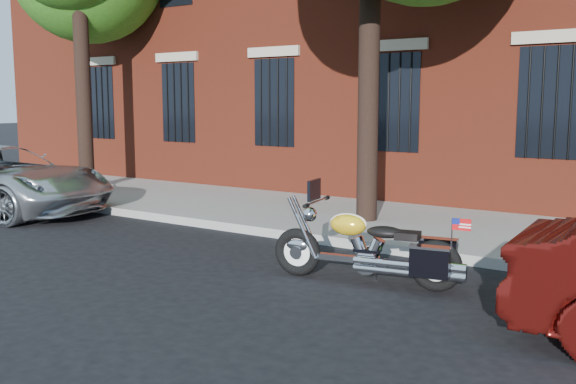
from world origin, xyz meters
The scene contains 4 objects.
ground centered at (0.00, 0.00, 0.00)m, with size 120.00×120.00×0.00m, color black.
curb centered at (0.00, 1.38, 0.07)m, with size 40.00×0.16×0.15m, color gray.
sidewalk centered at (0.00, 3.26, 0.07)m, with size 40.00×3.60×0.15m, color gray.
motorcycle centered at (2.20, -0.25, 0.42)m, with size 2.50×0.96×1.25m.
Camera 1 is at (5.57, -7.10, 2.19)m, focal length 40.00 mm.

